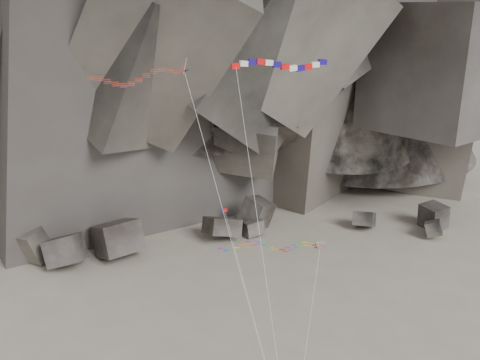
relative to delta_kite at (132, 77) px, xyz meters
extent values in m
cube|color=#47423F|center=(19.98, 34.12, -29.70)|extent=(7.09, 6.09, 6.20)
cube|color=#47423F|center=(-11.63, 24.85, -29.88)|extent=(6.75, 5.96, 6.11)
cube|color=#47423F|center=(-13.14, 32.08, -30.11)|extent=(4.75, 5.47, 4.91)
cube|color=#47423F|center=(38.53, 30.02, -30.68)|extent=(5.02, 5.26, 3.87)
cube|color=#47423F|center=(-3.92, 27.37, -29.46)|extent=(8.72, 9.08, 6.49)
cube|color=#47423F|center=(48.68, 24.31, -30.76)|extent=(4.14, 4.48, 3.55)
cube|color=#47423F|center=(50.92, 28.36, -29.91)|extent=(4.83, 5.04, 4.45)
cube|color=#47423F|center=(-16.58, 28.89, -29.25)|extent=(8.38, 8.60, 7.19)
cube|color=#47423F|center=(18.60, 31.28, -30.71)|extent=(4.11, 3.86, 3.02)
cube|color=#47423F|center=(13.10, 30.31, -30.49)|extent=(6.85, 6.33, 5.04)
cube|color=#47423F|center=(-21.05, 32.58, -29.96)|extent=(5.55, 5.65, 4.40)
cylinder|color=silver|center=(8.11, -8.54, -14.67)|extent=(6.60, 17.40, 30.89)
cube|color=red|center=(9.91, 0.30, 0.73)|extent=(0.84, 0.60, 0.53)
cube|color=white|center=(10.73, 0.34, 0.95)|extent=(0.88, 0.60, 0.59)
cube|color=#1B0B7E|center=(11.56, 0.34, 1.09)|extent=(0.90, 0.60, 0.63)
cube|color=red|center=(12.38, 0.31, 1.11)|extent=(0.90, 0.60, 0.63)
cube|color=white|center=(13.21, 0.27, 0.99)|extent=(0.89, 0.60, 0.60)
cube|color=#1B0B7E|center=(14.03, 0.26, 0.79)|extent=(0.85, 0.60, 0.55)
cube|color=red|center=(14.86, 0.29, 0.56)|extent=(0.87, 0.60, 0.58)
cube|color=white|center=(15.69, 0.37, 0.40)|extent=(0.90, 0.60, 0.62)
cube|color=#1B0B7E|center=(16.51, 0.51, 0.35)|extent=(0.90, 0.60, 0.64)
cube|color=red|center=(17.34, 0.68, 0.43)|extent=(0.89, 0.60, 0.61)
cube|color=white|center=(18.16, 0.86, 0.63)|extent=(0.86, 0.60, 0.56)
cube|color=#1B0B7E|center=(18.99, 1.03, 0.85)|extent=(0.86, 0.60, 0.56)
cylinder|color=silver|center=(10.65, -8.57, -14.68)|extent=(1.52, 17.32, 30.85)
cube|color=yellow|center=(18.92, -1.37, -18.25)|extent=(1.18, 0.43, 0.64)
cube|color=#0CB219|center=(18.92, -1.53, -18.50)|extent=(0.99, 0.31, 0.44)
cylinder|color=silver|center=(15.16, -9.30, -24.18)|extent=(7.57, 15.88, 11.87)
cube|color=red|center=(8.66, 0.09, -14.10)|extent=(0.60, 0.17, 0.38)
cube|color=#1B0B7E|center=(8.46, 0.10, -14.10)|extent=(0.22, 0.09, 0.39)
cylinder|color=silver|center=(10.02, -8.57, -22.10)|extent=(2.76, 17.32, 16.01)
camera|label=1|loc=(0.31, -51.26, 6.92)|focal=40.00mm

